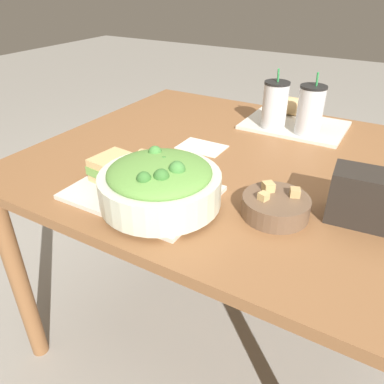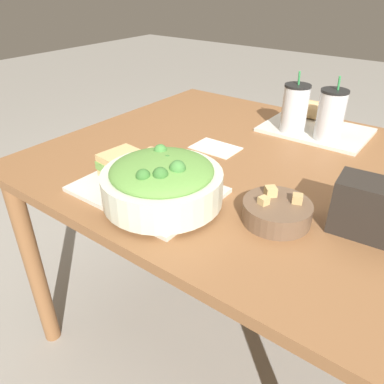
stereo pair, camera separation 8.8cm
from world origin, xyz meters
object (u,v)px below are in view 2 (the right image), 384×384
soup_bowl (277,211)px  chip_bag (371,209)px  salad_bowl (162,181)px  baguette_near (172,164)px  drink_cup_red (330,117)px  sandwich_near (124,165)px  baguette_far (325,112)px  napkin_folded (216,148)px  drink_cup_dark (294,110)px

soup_bowl → chip_bag: chip_bag is taller
salad_bowl → chip_bag: bearing=22.6°
baguette_near → drink_cup_red: drink_cup_red is taller
sandwich_near → baguette_far: baguette_far is taller
soup_bowl → napkin_folded: 0.43m
salad_bowl → baguette_near: 0.13m
baguette_far → napkin_folded: 0.49m
baguette_far → chip_bag: (0.33, -0.62, 0.02)m
chip_bag → sandwich_near: bearing=-171.8°
baguette_near → napkin_folded: size_ratio=1.05×
baguette_far → drink_cup_red: (0.07, -0.17, 0.04)m
sandwich_near → napkin_folded: bearing=81.0°
soup_bowl → drink_cup_dark: drink_cup_dark is taller
drink_cup_dark → napkin_folded: (-0.14, -0.27, -0.09)m
sandwich_near → drink_cup_red: bearing=64.8°
baguette_far → drink_cup_dark: drink_cup_dark is taller
drink_cup_dark → drink_cup_red: bearing=0.0°
napkin_folded → baguette_far: bearing=65.5°
soup_bowl → napkin_folded: (-0.35, 0.26, -0.03)m
drink_cup_red → napkin_folded: bearing=-135.2°
drink_cup_dark → drink_cup_red: drink_cup_red is taller
baguette_far → salad_bowl: bearing=170.5°
salad_bowl → soup_bowl: 0.28m
drink_cup_dark → napkin_folded: bearing=-117.8°
soup_bowl → sandwich_near: (-0.43, -0.07, 0.02)m
soup_bowl → napkin_folded: soup_bowl is taller
soup_bowl → sandwich_near: 0.44m
salad_bowl → baguette_far: 0.82m
drink_cup_dark → baguette_far: bearing=71.2°
soup_bowl → baguette_far: bearing=101.7°
sandwich_near → napkin_folded: 0.34m
baguette_far → sandwich_near: bearing=158.0°
chip_bag → napkin_folded: size_ratio=1.09×
sandwich_near → baguette_far: bearing=75.2°
baguette_far → drink_cup_dark: bearing=159.7°
drink_cup_red → drink_cup_dark: bearing=180.0°
soup_bowl → drink_cup_red: 0.54m
chip_bag → napkin_folded: (-0.53, 0.18, -0.06)m
salad_bowl → drink_cup_red: 0.67m
sandwich_near → baguette_near: 0.13m
napkin_folded → drink_cup_red: bearing=44.8°
drink_cup_red → napkin_folded: 0.40m
drink_cup_red → chip_bag: (0.25, -0.45, -0.03)m
soup_bowl → sandwich_near: bearing=-171.1°
napkin_folded → drink_cup_dark: bearing=62.2°
baguette_near → drink_cup_red: bearing=-31.8°
napkin_folded → soup_bowl: bearing=-37.1°
salad_bowl → sandwich_near: size_ratio=2.38×
drink_cup_dark → drink_cup_red: (0.13, 0.00, 0.00)m
baguette_far → drink_cup_dark: size_ratio=0.64×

